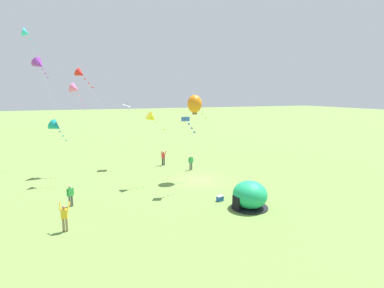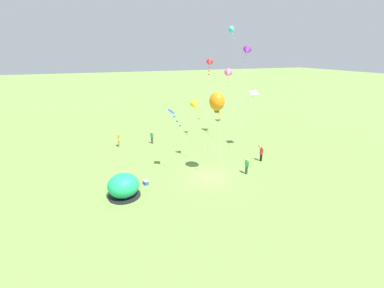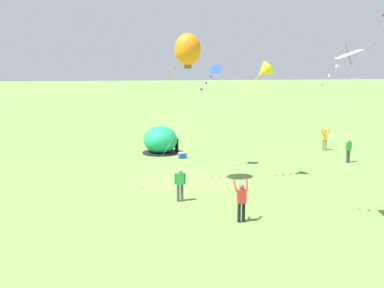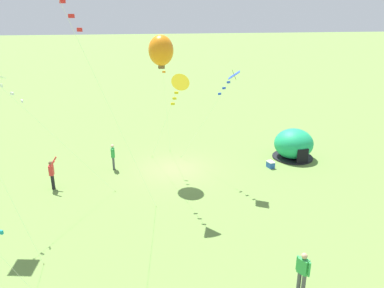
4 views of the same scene
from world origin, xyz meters
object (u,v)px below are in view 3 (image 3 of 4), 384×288
object	(u,v)px
person_strolling	(325,138)
kite_orange	(188,50)
person_center_field	(348,149)
person_flying_kite	(241,200)
cooler_box	(182,155)
person_watching_sky	(180,183)
kite_yellow	(263,72)
popup_tent	(161,140)
kite_white	(344,60)
kite_blue	(212,75)

from	to	relation	value
person_strolling	kite_orange	distance (m)	16.20
person_center_field	person_flying_kite	size ratio (longest dim) A/B	0.91
cooler_box	person_strolling	world-z (taller)	person_strolling
person_watching_sky	kite_yellow	bearing A→B (deg)	124.10
popup_tent	kite_yellow	distance (m)	11.58
person_strolling	person_watching_sky	size ratio (longest dim) A/B	1.10
popup_tent	kite_orange	distance (m)	11.36
cooler_box	person_flying_kite	world-z (taller)	person_flying_kite
popup_tent	cooler_box	xyz separation A→B (m)	(2.18, 1.41, -0.78)
popup_tent	person_watching_sky	size ratio (longest dim) A/B	1.63
popup_tent	person_center_field	size ratio (longest dim) A/B	1.63
person_strolling	kite_orange	bearing A→B (deg)	-56.00
person_watching_sky	kite_white	world-z (taller)	kite_white
kite_orange	kite_blue	bearing A→B (deg)	149.55
kite_yellow	kite_white	size ratio (longest dim) A/B	1.02
person_flying_kite	kite_orange	distance (m)	9.48
cooler_box	person_center_field	bearing A→B (deg)	74.32
person_center_field	kite_yellow	world-z (taller)	kite_yellow
kite_orange	kite_blue	xyz separation A→B (m)	(-3.63, 2.13, -1.46)
popup_tent	person_center_field	distance (m)	13.79
kite_white	cooler_box	bearing A→B (deg)	-162.05
popup_tent	kite_white	distance (m)	18.80
kite_orange	kite_blue	world-z (taller)	kite_orange
kite_white	person_flying_kite	bearing A→B (deg)	-103.14
person_flying_kite	kite_white	xyz separation A→B (m)	(0.91, 3.91, 6.04)
cooler_box	person_watching_sky	bearing A→B (deg)	-8.25
kite_blue	kite_white	bearing A→B (deg)	15.97
person_center_field	cooler_box	bearing A→B (deg)	-105.68
kite_orange	person_watching_sky	bearing A→B (deg)	-15.06
person_strolling	kite_white	distance (m)	18.28
kite_orange	kite_yellow	world-z (taller)	kite_orange
person_flying_kite	person_center_field	bearing A→B (deg)	134.85
person_flying_kite	kite_yellow	xyz separation A→B (m)	(-7.02, 3.07, 5.40)
kite_orange	kite_blue	size ratio (longest dim) A/B	1.26
kite_yellow	kite_orange	bearing A→B (deg)	-84.89
person_watching_sky	person_flying_kite	size ratio (longest dim) A/B	0.91
kite_yellow	kite_white	world-z (taller)	kite_white
kite_orange	popup_tent	bearing A→B (deg)	-175.07
popup_tent	kite_orange	xyz separation A→B (m)	(9.18, 0.79, 6.63)
kite_orange	kite_yellow	distance (m)	4.67
person_strolling	person_flying_kite	xyz separation A→B (m)	(14.89, -10.84, 0.00)
person_center_field	kite_yellow	distance (m)	9.82
cooler_box	person_watching_sky	size ratio (longest dim) A/B	0.35
kite_blue	kite_white	size ratio (longest dim) A/B	0.88
kite_orange	person_center_field	bearing A→B (deg)	107.80
kite_yellow	person_strolling	bearing A→B (deg)	135.36
person_center_field	kite_yellow	xyz separation A→B (m)	(3.43, -7.43, 5.43)
person_strolling	kite_yellow	size ratio (longest dim) A/B	0.24
popup_tent	person_strolling	world-z (taller)	popup_tent
kite_blue	kite_white	world-z (taller)	kite_white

